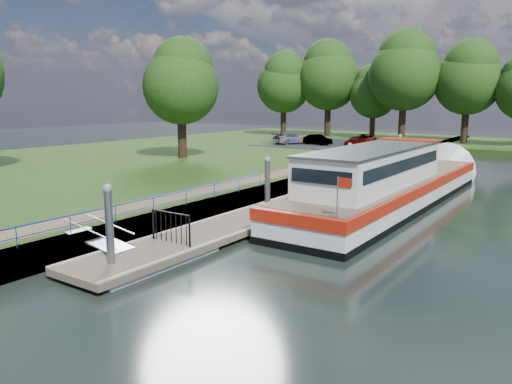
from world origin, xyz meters
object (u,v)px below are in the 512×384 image
Objects in this scene: pontoon at (313,200)px; car_c at (291,138)px; car_a at (356,141)px; car_d at (363,139)px; car_b at (318,140)px; barge at (394,184)px.

pontoon is 27.17m from car_c.
car_a is at bearing -151.13° from car_c.
car_a is 2.79m from car_d.
car_c is 7.66m from car_d.
pontoon is at bearing -68.47° from car_a.
car_b reaches higher than pontoon.
car_a is (-7.94, 23.68, 1.19)m from pontoon.
car_a is at bearing 108.54° from pontoon.
pontoon is 27.73m from car_d.
barge is 26.93m from car_d.
car_c is (-2.88, -0.70, 0.07)m from car_b.
barge is at bearing -129.92° from car_b.
pontoon is at bearing -78.42° from car_d.
pontoon is at bearing -139.20° from car_b.
barge is 26.27m from car_b.
car_a is 7.08m from car_c.
barge is (3.60, 2.27, 0.90)m from pontoon.
car_c reaches higher than pontoon.
barge is 5.49× the size of car_d.
barge reaches higher than car_d.
barge is 6.59× the size of car_b.
barge is 27.56m from car_c.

